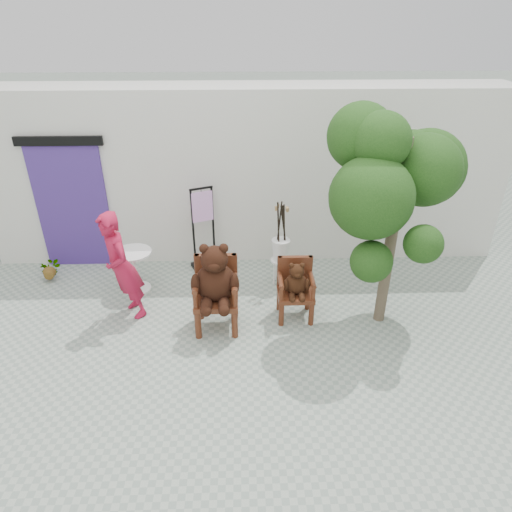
{
  "coord_description": "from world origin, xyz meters",
  "views": [
    {
      "loc": [
        -0.1,
        -4.76,
        4.13
      ],
      "look_at": [
        0.09,
        1.02,
        0.95
      ],
      "focal_mm": 32.0,
      "sensor_mm": 36.0,
      "label": 1
    }
  ],
  "objects_px": {
    "chair_small": "(296,284)",
    "tree": "(396,176)",
    "chair_big": "(215,282)",
    "cafe_table": "(135,266)",
    "person": "(122,267)",
    "display_stand": "(204,238)",
    "stool_bucket": "(281,249)"
  },
  "relations": [
    {
      "from": "person",
      "to": "cafe_table",
      "type": "xyz_separation_m",
      "value": [
        -0.01,
        0.72,
        -0.41
      ]
    },
    {
      "from": "cafe_table",
      "to": "tree",
      "type": "relative_size",
      "value": 0.23
    },
    {
      "from": "stool_bucket",
      "to": "person",
      "type": "bearing_deg",
      "value": -160.39
    },
    {
      "from": "chair_small",
      "to": "tree",
      "type": "relative_size",
      "value": 0.3
    },
    {
      "from": "chair_big",
      "to": "tree",
      "type": "distance_m",
      "value": 2.79
    },
    {
      "from": "chair_big",
      "to": "tree",
      "type": "bearing_deg",
      "value": 5.84
    },
    {
      "from": "stool_bucket",
      "to": "tree",
      "type": "height_order",
      "value": "tree"
    },
    {
      "from": "person",
      "to": "display_stand",
      "type": "relative_size",
      "value": 1.12
    },
    {
      "from": "person",
      "to": "cafe_table",
      "type": "bearing_deg",
      "value": 147.54
    },
    {
      "from": "chair_big",
      "to": "chair_small",
      "type": "height_order",
      "value": "chair_big"
    },
    {
      "from": "chair_small",
      "to": "cafe_table",
      "type": "distance_m",
      "value": 2.65
    },
    {
      "from": "chair_big",
      "to": "cafe_table",
      "type": "bearing_deg",
      "value": 142.51
    },
    {
      "from": "tree",
      "to": "cafe_table",
      "type": "bearing_deg",
      "value": 167.9
    },
    {
      "from": "person",
      "to": "chair_big",
      "type": "bearing_deg",
      "value": 42.91
    },
    {
      "from": "chair_small",
      "to": "tree",
      "type": "xyz_separation_m",
      "value": [
        1.24,
        0.01,
        1.64
      ]
    },
    {
      "from": "cafe_table",
      "to": "display_stand",
      "type": "distance_m",
      "value": 1.29
    },
    {
      "from": "chair_small",
      "to": "display_stand",
      "type": "distance_m",
      "value": 2.07
    },
    {
      "from": "person",
      "to": "tree",
      "type": "xyz_separation_m",
      "value": [
        3.74,
        -0.08,
        1.35
      ]
    },
    {
      "from": "tree",
      "to": "display_stand",
      "type": "bearing_deg",
      "value": 150.96
    },
    {
      "from": "person",
      "to": "cafe_table",
      "type": "distance_m",
      "value": 0.83
    },
    {
      "from": "tree",
      "to": "chair_small",
      "type": "bearing_deg",
      "value": -179.72
    },
    {
      "from": "chair_small",
      "to": "stool_bucket",
      "type": "bearing_deg",
      "value": 99.08
    },
    {
      "from": "chair_big",
      "to": "person",
      "type": "height_order",
      "value": "person"
    },
    {
      "from": "stool_bucket",
      "to": "tree",
      "type": "bearing_deg",
      "value": -33.64
    },
    {
      "from": "chair_small",
      "to": "person",
      "type": "height_order",
      "value": "person"
    },
    {
      "from": "person",
      "to": "chair_small",
      "type": "bearing_deg",
      "value": 54.43
    },
    {
      "from": "display_stand",
      "to": "stool_bucket",
      "type": "height_order",
      "value": "display_stand"
    },
    {
      "from": "cafe_table",
      "to": "stool_bucket",
      "type": "xyz_separation_m",
      "value": [
        2.37,
        0.12,
        0.2
      ]
    },
    {
      "from": "person",
      "to": "display_stand",
      "type": "distance_m",
      "value": 1.78
    },
    {
      "from": "person",
      "to": "stool_bucket",
      "type": "relative_size",
      "value": 1.17
    },
    {
      "from": "person",
      "to": "stool_bucket",
      "type": "distance_m",
      "value": 2.51
    },
    {
      "from": "chair_small",
      "to": "display_stand",
      "type": "xyz_separation_m",
      "value": [
        -1.44,
        1.49,
        0.03
      ]
    }
  ]
}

